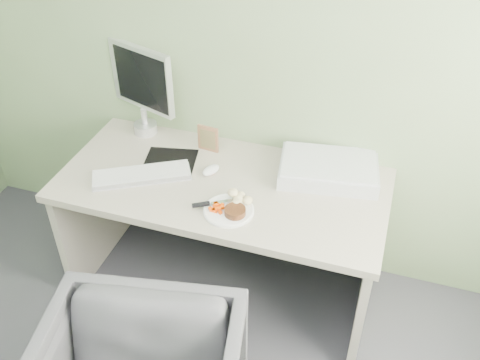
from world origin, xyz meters
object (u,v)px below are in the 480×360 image
(plate, at_px, (229,210))
(desk, at_px, (223,210))
(monitor, at_px, (142,86))
(scanner, at_px, (328,170))

(plate, bearing_deg, desk, 117.75)
(plate, xyz_separation_m, monitor, (-0.65, 0.51, 0.27))
(desk, relative_size, plate, 6.92)
(desk, height_order, monitor, monitor)
(scanner, bearing_deg, monitor, 165.39)
(desk, height_order, scanner, scanner)
(desk, distance_m, monitor, 0.78)
(plate, xyz_separation_m, scanner, (0.38, 0.41, 0.03))
(monitor, bearing_deg, scanner, 13.32)
(scanner, bearing_deg, desk, -165.34)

